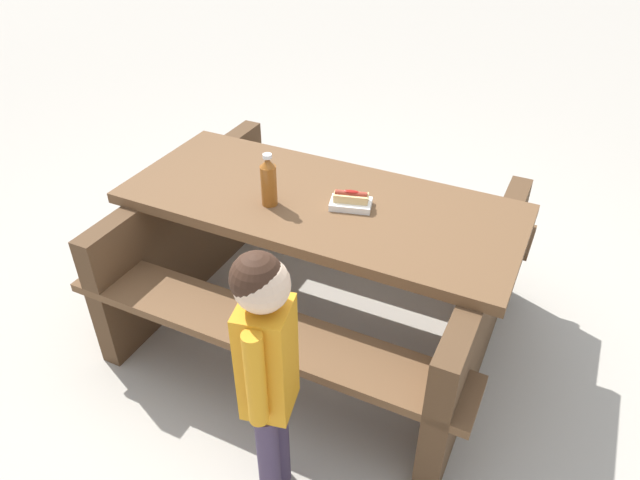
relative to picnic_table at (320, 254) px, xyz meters
The scene contains 5 objects.
ground_plane 0.44m from the picnic_table, ahead, with size 30.00×30.00×0.00m, color #ADA599.
picnic_table is the anchor object (origin of this frame).
soda_bottle 0.48m from the picnic_table, 124.07° to the right, with size 0.07×0.07×0.24m.
hotdog_tray 0.37m from the picnic_table, 19.07° to the left, with size 0.21×0.19×0.08m.
child_in_coat 1.01m from the picnic_table, 54.66° to the right, with size 0.23×0.25×1.14m.
Camera 1 is at (1.60, -1.58, 2.10)m, focal length 32.71 mm.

